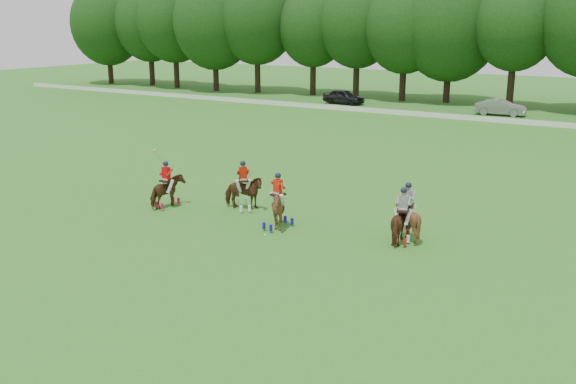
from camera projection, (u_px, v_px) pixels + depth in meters
The scene contains 11 objects.
ground at pixel (217, 249), 24.73m from camera, with size 180.00×180.00×0.00m, color #29611B.
tree_line at pixel (520, 24), 62.11m from camera, with size 117.98×14.32×14.75m.
boundary_rail at pixel (482, 119), 56.03m from camera, with size 120.00×0.10×0.44m, color white.
car_left at pixel (344, 97), 67.53m from camera, with size 1.80×4.47×1.52m, color black.
car_mid at pixel (501, 107), 59.39m from camera, with size 1.58×4.52×1.49m, color gray.
polo_red_a at pixel (167, 191), 30.01m from camera, with size 1.12×1.82×2.77m.
polo_red_b at pixel (243, 192), 29.67m from camera, with size 2.10×2.09×2.32m.
polo_red_c at pixel (278, 208), 26.92m from camera, with size 1.71×1.84×2.42m.
polo_stripe_a at pixel (402, 223), 25.23m from camera, with size 1.28×1.98×2.26m.
polo_stripe_b at pixel (407, 219), 25.63m from camera, with size 1.57×1.71×2.35m.
polo_ball at pixel (265, 235), 26.18m from camera, with size 0.09×0.09×0.09m, color white.
Camera 1 is at (14.48, -18.49, 8.51)m, focal length 40.00 mm.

